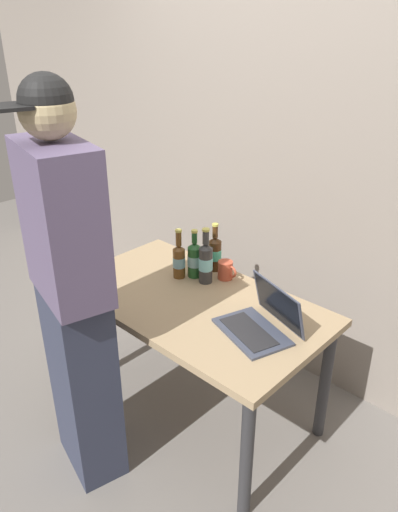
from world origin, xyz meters
TOP-DOWN VIEW (x-y plane):
  - ground_plane at (0.00, 0.00)m, footprint 8.00×8.00m
  - desk at (0.00, 0.00)m, footprint 1.32×0.74m
  - laptop at (0.40, 0.02)m, footprint 0.40×0.36m
  - beer_bottle_dark at (-0.21, 0.12)m, footprint 0.07×0.07m
  - beer_bottle_green at (-0.16, 0.18)m, footprint 0.08×0.08m
  - beer_bottle_brown at (-0.13, 0.31)m, footprint 0.07×0.07m
  - beer_bottle_amber at (-0.07, 0.17)m, footprint 0.07×0.07m
  - person_figure at (-0.12, -0.59)m, footprint 0.47×0.34m
  - coffee_mug at (-0.02, 0.27)m, footprint 0.11×0.08m
  - back_wall at (0.00, 0.75)m, footprint 6.00×0.10m

SIDE VIEW (x-z plane):
  - ground_plane at x=0.00m, z-range 0.00..0.00m
  - desk at x=0.00m, z-range 0.27..0.97m
  - laptop at x=0.40m, z-range 0.64..0.85m
  - coffee_mug at x=-0.02m, z-range 0.70..0.80m
  - beer_bottle_dark at x=-0.21m, z-range 0.67..0.94m
  - beer_bottle_green at x=-0.16m, z-range 0.67..0.94m
  - beer_bottle_brown at x=-0.13m, z-range 0.67..0.94m
  - beer_bottle_amber at x=-0.07m, z-range 0.67..0.97m
  - person_figure at x=-0.12m, z-range 0.01..1.80m
  - back_wall at x=0.00m, z-range 0.00..2.60m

